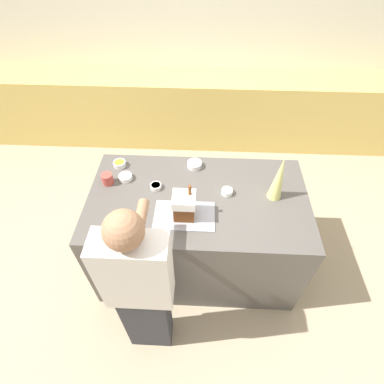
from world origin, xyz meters
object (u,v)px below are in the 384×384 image
object	(u,v)px
candy_bowl_center_rear	(125,177)
person	(141,291)
candy_bowl_near_tray_right	(156,186)
candy_bowl_near_tray_left	(195,164)
candy_bowl_behind_tray	(120,164)
decorative_tree	(279,178)
mug	(107,179)
baking_tray	(184,216)
gingerbread_house	(184,205)
candy_bowl_far_right	(227,192)

from	to	relation	value
candy_bowl_center_rear	person	world-z (taller)	person
candy_bowl_near_tray_right	candy_bowl_near_tray_left	size ratio (longest dim) A/B	0.72
candy_bowl_behind_tray	candy_bowl_near_tray_left	distance (m)	0.66
decorative_tree	candy_bowl_near_tray_right	xyz separation A→B (m)	(-0.96, 0.05, -0.18)
candy_bowl_near_tray_left	decorative_tree	bearing A→B (deg)	-26.28
mug	person	size ratio (longest dim) A/B	0.06
candy_bowl_behind_tray	candy_bowl_near_tray_left	xyz separation A→B (m)	(0.66, 0.02, 0.00)
baking_tray	mug	world-z (taller)	mug
decorative_tree	person	bearing A→B (deg)	-140.37
candy_bowl_near_tray_left	person	distance (m)	1.16
candy_bowl_behind_tray	mug	xyz separation A→B (m)	(-0.05, -0.21, 0.02)
gingerbread_house	candy_bowl_near_tray_right	bearing A→B (deg)	131.93
baking_tray	mug	size ratio (longest dim) A/B	4.92
candy_bowl_far_right	candy_bowl_near_tray_left	bearing A→B (deg)	131.54
candy_bowl_far_right	mug	distance (m)	0.99
gingerbread_house	baking_tray	bearing A→B (deg)	-148.95
candy_bowl_behind_tray	candy_bowl_far_right	bearing A→B (deg)	-17.05
candy_bowl_behind_tray	person	distance (m)	1.15
candy_bowl_near_tray_right	mug	xyz separation A→B (m)	(-0.41, 0.04, 0.03)
gingerbread_house	candy_bowl_near_tray_left	size ratio (longest dim) A/B	2.31
candy_bowl_near_tray_right	candy_bowl_center_rear	bearing A→B (deg)	161.21
candy_bowl_behind_tray	person	xyz separation A→B (m)	(0.35, -1.09, -0.13)
decorative_tree	mug	world-z (taller)	decorative_tree
baking_tray	decorative_tree	xyz separation A→B (m)	(0.70, 0.24, 0.20)
candy_bowl_near_tray_left	mug	xyz separation A→B (m)	(-0.71, -0.24, 0.02)
candy_bowl_near_tray_right	person	bearing A→B (deg)	-90.04
baking_tray	candy_bowl_far_right	distance (m)	0.41
candy_bowl_near_tray_right	candy_bowl_near_tray_left	distance (m)	0.41
candy_bowl_behind_tray	baking_tray	bearing A→B (deg)	-41.33
baking_tray	gingerbread_house	size ratio (longest dim) A/B	1.56
candy_bowl_near_tray_right	candy_bowl_far_right	world-z (taller)	candy_bowl_far_right
candy_bowl_center_rear	person	xyz separation A→B (m)	(0.27, -0.93, -0.13)
gingerbread_house	candy_bowl_behind_tray	size ratio (longest dim) A/B	2.75
candy_bowl_behind_tray	candy_bowl_center_rear	xyz separation A→B (m)	(0.08, -0.16, -0.00)
baking_tray	candy_bowl_center_rear	world-z (taller)	candy_bowl_center_rear
baking_tray	candy_bowl_behind_tray	world-z (taller)	candy_bowl_behind_tray
gingerbread_house	candy_bowl_center_rear	size ratio (longest dim) A/B	2.61
candy_bowl_far_right	candy_bowl_behind_tray	bearing A→B (deg)	162.95
mug	gingerbread_house	bearing A→B (deg)	-25.96
baking_tray	candy_bowl_center_rear	xyz separation A→B (m)	(-0.52, 0.37, 0.02)
candy_bowl_near_tray_right	candy_bowl_far_right	bearing A→B (deg)	-3.50
candy_bowl_behind_tray	mug	bearing A→B (deg)	-103.56
candy_bowl_behind_tray	candy_bowl_near_tray_left	bearing A→B (deg)	2.08
candy_bowl_far_right	person	distance (m)	1.00
baking_tray	candy_bowl_near_tray_right	distance (m)	0.38
decorative_tree	candy_bowl_behind_tray	bearing A→B (deg)	167.23
baking_tray	decorative_tree	bearing A→B (deg)	18.56
baking_tray	mug	distance (m)	0.73
candy_bowl_center_rear	mug	world-z (taller)	mug
decorative_tree	baking_tray	bearing A→B (deg)	-161.44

